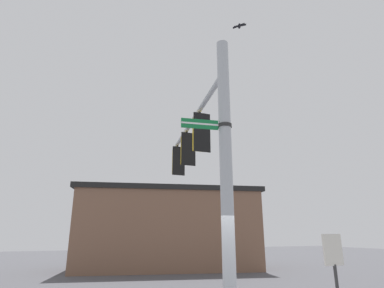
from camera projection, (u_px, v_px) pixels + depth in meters
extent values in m
cylinder|color=#ADB2B7|center=(226.00, 176.00, 6.76)|extent=(0.28, 0.28, 6.70)
cylinder|color=#ADB2B7|center=(191.00, 123.00, 10.82)|extent=(1.30, 7.11, 0.15)
cylinder|color=black|center=(200.00, 115.00, 9.60)|extent=(0.08, 0.08, 0.18)
cube|color=gold|center=(200.00, 134.00, 9.43)|extent=(0.36, 0.30, 1.05)
sphere|color=#590F0F|center=(197.00, 125.00, 9.70)|extent=(0.22, 0.22, 0.22)
cube|color=gold|center=(197.00, 122.00, 9.74)|extent=(0.24, 0.20, 0.03)
sphere|color=yellow|center=(197.00, 135.00, 9.60)|extent=(0.22, 0.22, 0.22)
cube|color=gold|center=(197.00, 133.00, 9.65)|extent=(0.24, 0.20, 0.03)
sphere|color=#0F4C19|center=(197.00, 146.00, 9.50)|extent=(0.22, 0.22, 0.22)
cube|color=gold|center=(197.00, 143.00, 9.55)|extent=(0.24, 0.20, 0.03)
cube|color=black|center=(202.00, 132.00, 9.28)|extent=(0.54, 0.03, 1.22)
cylinder|color=black|center=(187.00, 134.00, 11.43)|extent=(0.08, 0.08, 0.18)
cube|color=gold|center=(187.00, 150.00, 11.26)|extent=(0.36, 0.30, 1.05)
sphere|color=#590F0F|center=(185.00, 142.00, 11.53)|extent=(0.22, 0.22, 0.22)
cube|color=gold|center=(185.00, 140.00, 11.57)|extent=(0.24, 0.20, 0.03)
sphere|color=yellow|center=(185.00, 151.00, 11.43)|extent=(0.22, 0.22, 0.22)
cube|color=gold|center=(185.00, 149.00, 11.48)|extent=(0.24, 0.20, 0.03)
sphere|color=#0F4C19|center=(185.00, 160.00, 11.33)|extent=(0.22, 0.22, 0.22)
cube|color=gold|center=(185.00, 158.00, 11.38)|extent=(0.24, 0.20, 0.03)
cube|color=black|center=(188.00, 149.00, 11.11)|extent=(0.54, 0.03, 1.22)
cylinder|color=black|center=(177.00, 148.00, 13.26)|extent=(0.08, 0.08, 0.18)
cube|color=gold|center=(177.00, 162.00, 13.09)|extent=(0.36, 0.30, 1.05)
sphere|color=#590F0F|center=(176.00, 155.00, 13.36)|extent=(0.22, 0.22, 0.22)
cube|color=gold|center=(176.00, 153.00, 13.40)|extent=(0.24, 0.20, 0.03)
sphere|color=yellow|center=(176.00, 163.00, 13.26)|extent=(0.22, 0.22, 0.22)
cube|color=gold|center=(176.00, 160.00, 13.31)|extent=(0.24, 0.20, 0.03)
sphere|color=#0F4C19|center=(176.00, 171.00, 13.16)|extent=(0.22, 0.22, 0.22)
cube|color=gold|center=(176.00, 168.00, 13.21)|extent=(0.24, 0.20, 0.03)
cube|color=black|center=(179.00, 161.00, 12.94)|extent=(0.54, 0.03, 1.22)
cube|color=#147238|center=(200.00, 124.00, 6.96)|extent=(0.85, 0.17, 0.22)
cube|color=white|center=(200.00, 124.00, 6.94)|extent=(0.85, 0.15, 0.04)
cylinder|color=#262626|center=(225.00, 126.00, 7.08)|extent=(0.32, 0.32, 0.08)
ellipsoid|color=black|center=(239.00, 26.00, 9.97)|extent=(0.20, 0.27, 0.08)
cube|color=black|center=(240.00, 26.00, 9.97)|extent=(0.39, 0.26, 0.08)
cube|color=black|center=(239.00, 26.00, 9.97)|extent=(0.37, 0.25, 0.14)
cube|color=brown|center=(168.00, 231.00, 19.84)|extent=(11.80, 7.28, 4.64)
cube|color=#193F1E|center=(164.00, 228.00, 22.57)|extent=(9.86, 3.11, 0.30)
cube|color=black|center=(168.00, 192.00, 20.53)|extent=(12.27, 7.57, 0.30)
cube|color=silver|center=(333.00, 250.00, 7.77)|extent=(0.60, 0.04, 0.76)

